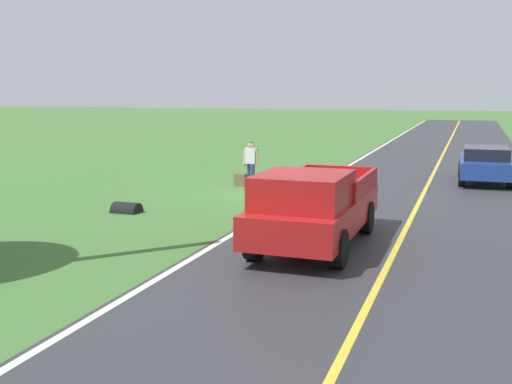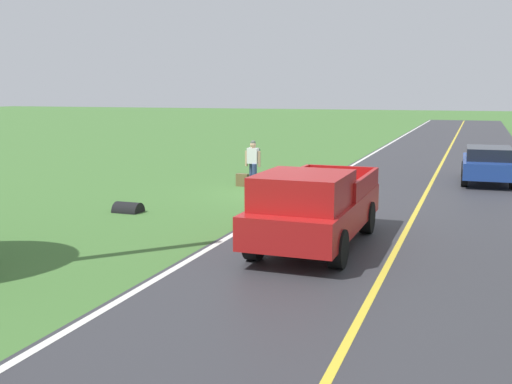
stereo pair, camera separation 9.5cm
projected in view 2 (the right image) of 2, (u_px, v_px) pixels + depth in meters
ground_plane at (279, 193)px, 21.35m from camera, size 200.00×200.00×0.00m
road_surface at (421, 202)px, 19.71m from camera, size 8.39×120.00×0.00m
lane_edge_line at (302, 194)px, 21.06m from camera, size 0.16×117.60×0.00m
lane_centre_line at (421, 202)px, 19.71m from camera, size 0.14×117.60×0.00m
hitchhiker_walking at (253, 161)px, 22.68m from camera, size 0.62×0.53×1.75m
suitcase_carried at (242, 180)px, 22.89m from camera, size 0.47×0.23×0.48m
pickup_truck_passing at (313, 206)px, 13.79m from camera, size 2.12×5.41×1.82m
sedan_near_oncoming at (488, 164)px, 23.72m from camera, size 2.02×4.45×1.41m
drainage_culvert at (128, 212)px, 18.03m from camera, size 0.80×0.60×0.60m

